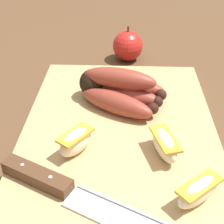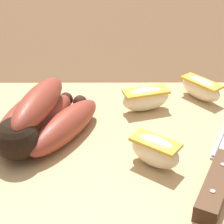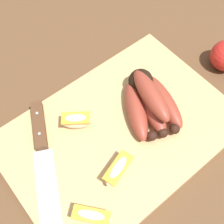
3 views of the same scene
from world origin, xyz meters
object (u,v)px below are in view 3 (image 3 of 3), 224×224
object	(u,v)px
chefs_knife	(42,149)
whole_apple	(224,54)
banana_bunch	(149,101)
apple_wedge_near	(92,216)
apple_wedge_far	(118,170)
apple_wedge_middle	(76,121)

from	to	relation	value
chefs_knife	whole_apple	world-z (taller)	whole_apple
banana_bunch	apple_wedge_near	bearing A→B (deg)	-155.46
banana_bunch	apple_wedge_far	distance (m)	0.15
whole_apple	apple_wedge_far	bearing A→B (deg)	-170.94
chefs_knife	apple_wedge_middle	size ratio (longest dim) A/B	4.30
banana_bunch	whole_apple	bearing A→B (deg)	-2.93
whole_apple	chefs_knife	bearing A→B (deg)	171.19
apple_wedge_near	whole_apple	distance (m)	0.44
apple_wedge_near	apple_wedge_far	distance (m)	0.09
chefs_knife	apple_wedge_far	world-z (taller)	apple_wedge_far
apple_wedge_near	apple_wedge_middle	bearing A→B (deg)	61.93
apple_wedge_middle	apple_wedge_far	size ratio (longest dim) A/B	0.85
apple_wedge_middle	apple_wedge_far	xyz separation A→B (m)	(-0.00, -0.12, -0.00)
chefs_knife	apple_wedge_middle	bearing A→B (deg)	0.57
apple_wedge_far	whole_apple	size ratio (longest dim) A/B	0.90
apple_wedge_near	apple_wedge_far	world-z (taller)	apple_wedge_far
whole_apple	banana_bunch	bearing A→B (deg)	177.07
chefs_knife	apple_wedge_middle	xyz separation A→B (m)	(0.08, 0.00, 0.01)
banana_bunch	apple_wedge_far	size ratio (longest dim) A/B	2.18
apple_wedge_near	banana_bunch	bearing A→B (deg)	24.54
apple_wedge_middle	apple_wedge_far	distance (m)	0.12
apple_wedge_near	chefs_knife	bearing A→B (deg)	88.75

